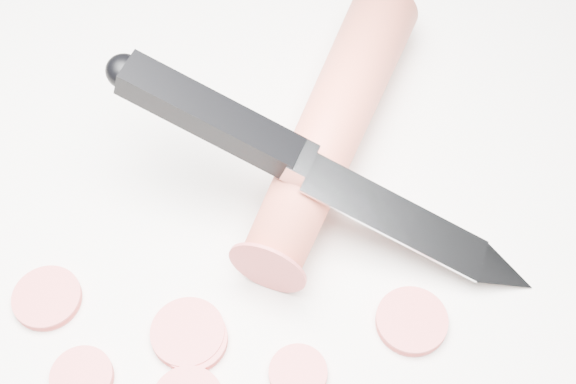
# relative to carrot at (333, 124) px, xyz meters

# --- Properties ---
(ground) EXTENTS (2.40, 2.40, 0.00)m
(ground) POSITION_rel_carrot_xyz_m (-0.05, -0.08, -0.02)
(ground) COLOR silver
(ground) RESTS_ON ground
(carrot) EXTENTS (0.08, 0.22, 0.04)m
(carrot) POSITION_rel_carrot_xyz_m (0.00, 0.00, 0.00)
(carrot) COLOR #E35942
(carrot) RESTS_ON ground
(carrot_slice_0) EXTENTS (0.04, 0.04, 0.01)m
(carrot_slice_0) POSITION_rel_carrot_xyz_m (-0.14, -0.13, -0.02)
(carrot_slice_0) COLOR #CC4A49
(carrot_slice_0) RESTS_ON ground
(carrot_slice_1) EXTENTS (0.03, 0.03, 0.01)m
(carrot_slice_1) POSITION_rel_carrot_xyz_m (-0.11, -0.17, -0.02)
(carrot_slice_1) COLOR #CC4A49
(carrot_slice_1) RESTS_ON ground
(carrot_slice_2) EXTENTS (0.04, 0.04, 0.01)m
(carrot_slice_2) POSITION_rel_carrot_xyz_m (-0.06, -0.14, -0.02)
(carrot_slice_2) COLOR #CC4A49
(carrot_slice_2) RESTS_ON ground
(carrot_slice_3) EXTENTS (0.03, 0.03, 0.01)m
(carrot_slice_3) POSITION_rel_carrot_xyz_m (0.00, -0.15, -0.02)
(carrot_slice_3) COLOR #CC4A49
(carrot_slice_3) RESTS_ON ground
(carrot_slice_4) EXTENTS (0.04, 0.04, 0.01)m
(carrot_slice_4) POSITION_rel_carrot_xyz_m (0.06, -0.11, -0.02)
(carrot_slice_4) COLOR #CC4A49
(carrot_slice_4) RESTS_ON ground
(carrot_slice_5) EXTENTS (0.04, 0.04, 0.01)m
(carrot_slice_5) POSITION_rel_carrot_xyz_m (-0.06, -0.14, -0.02)
(carrot_slice_5) COLOR #CC4A49
(carrot_slice_5) RESTS_ON ground
(kitchen_knife) EXTENTS (0.26, 0.08, 0.09)m
(kitchen_knife) POSITION_rel_carrot_xyz_m (0.00, -0.05, 0.02)
(kitchen_knife) COLOR #B4B6BA
(kitchen_knife) RESTS_ON ground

